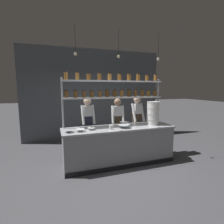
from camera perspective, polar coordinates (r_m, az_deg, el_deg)
The scene contains 15 objects.
ground_plane at distance 4.61m, azimuth 2.23°, elevation -16.17°, with size 40.00×40.00×0.00m, color #4C4C51.
back_wall at distance 6.60m, azimuth -5.61°, elevation 5.77°, with size 5.17×0.12×3.27m, color #4C5156.
prep_counter at distance 4.44m, azimuth 2.27°, elevation -10.75°, with size 2.77×0.76×0.92m.
spice_shelf_unit at distance 4.52m, azimuth 0.97°, elevation 6.97°, with size 2.65×0.28×2.26m.
chef_left at distance 4.83m, azimuth -7.90°, elevation -3.53°, with size 0.37×0.29×1.62m.
chef_center at distance 5.00m, azimuth 1.82°, elevation -3.38°, with size 0.40×0.32×1.58m.
chef_right at distance 5.13m, azimuth 8.15°, elevation -2.62°, with size 0.38×0.31×1.65m.
container_stack at distance 4.68m, azimuth 13.22°, elevation -0.36°, with size 0.33×0.33×0.61m.
prep_bowl_near_left at distance 4.24m, azimuth 3.89°, elevation -4.67°, with size 0.29×0.29×0.08m.
prep_bowl_center_front at distance 3.92m, azimuth -13.99°, elevation -6.12°, with size 0.20×0.20×0.05m.
prep_bowl_center_back at distance 4.63m, azimuth 4.06°, elevation -3.67°, with size 0.24×0.24×0.07m.
prep_bowl_near_right at distance 4.07m, azimuth -6.75°, elevation -5.45°, with size 0.18×0.18×0.05m.
prep_bowl_far_left at distance 3.95m, azimuth -10.40°, elevation -5.90°, with size 0.21×0.21×0.06m.
serving_cup_front at distance 4.07m, azimuth -0.38°, elevation -4.99°, with size 0.08×0.08×0.10m.
pendant_light_row at distance 4.27m, azimuth 2.52°, elevation 18.03°, with size 2.13×0.07×0.66m.
Camera 1 is at (-1.53, -3.92, 1.89)m, focal length 28.00 mm.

